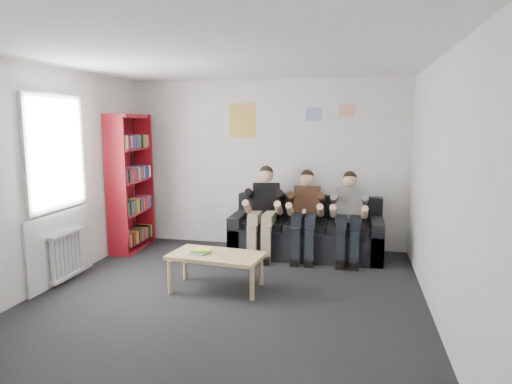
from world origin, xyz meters
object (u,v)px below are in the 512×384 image
Objects in this scene: sofa at (306,234)px; person_middle at (305,215)px; person_left at (264,212)px; bookshelf at (131,183)px; coffee_table at (216,258)px; person_right at (349,217)px.

sofa is 0.40m from person_middle.
person_left is 1.04× the size of person_middle.
coffee_table is (1.86, -1.48, -0.68)m from bookshelf.
person_left is 1.26m from person_right.
coffee_table is 2.19m from person_right.
coffee_table is 1.59m from person_left.
bookshelf reaches higher than coffee_table.
person_left is 0.63m from person_middle.
bookshelf is 2.18m from person_left.
person_middle reaches higher than person_right.
coffee_table is at bearing -110.24° from person_left.
bookshelf is 3.43m from person_right.
sofa is 2.04× the size of coffee_table.
sofa is at bearing 164.05° from person_right.
sofa is at bearing 8.02° from person_left.
bookshelf reaches higher than person_right.
sofa is 2.88m from bookshelf.
sofa is 1.73× the size of person_right.
coffee_table is (-0.91, -1.74, 0.08)m from sofa.
sofa is at bearing 88.05° from person_middle.
bookshelf is 1.63× the size of person_middle.
person_left is (2.14, 0.05, -0.39)m from bookshelf.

